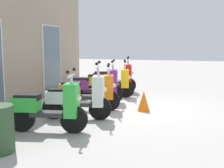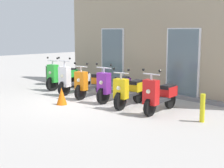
% 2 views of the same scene
% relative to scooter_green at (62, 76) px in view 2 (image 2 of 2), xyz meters
% --- Properties ---
extents(ground_plane, '(40.00, 40.00, 0.00)m').
position_rel_scooter_green_xyz_m(ground_plane, '(2.41, -1.05, -0.49)').
color(ground_plane, '#A8A39E').
extents(storefront_facade, '(8.54, 0.50, 4.00)m').
position_rel_scooter_green_xyz_m(storefront_facade, '(2.41, 2.11, 1.44)').
color(storefront_facade, gray).
rests_on(storefront_facade, ground_plane).
extents(scooter_green, '(0.64, 1.58, 1.25)m').
position_rel_scooter_green_xyz_m(scooter_green, '(0.00, 0.00, 0.00)').
color(scooter_green, black).
rests_on(scooter_green, ground_plane).
extents(scooter_white, '(0.66, 1.57, 1.33)m').
position_rel_scooter_green_xyz_m(scooter_white, '(1.05, -0.20, -0.00)').
color(scooter_white, black).
rests_on(scooter_white, ground_plane).
extents(scooter_orange, '(0.73, 1.62, 1.21)m').
position_rel_scooter_green_xyz_m(scooter_orange, '(1.92, -0.14, -0.01)').
color(scooter_orange, black).
rests_on(scooter_orange, ground_plane).
extents(scooter_purple, '(0.67, 1.63, 1.24)m').
position_rel_scooter_green_xyz_m(scooter_purple, '(2.92, -0.01, -0.01)').
color(scooter_purple, black).
rests_on(scooter_purple, ground_plane).
extents(scooter_yellow, '(0.72, 1.59, 1.18)m').
position_rel_scooter_green_xyz_m(scooter_yellow, '(3.78, -0.16, -0.02)').
color(scooter_yellow, black).
rests_on(scooter_yellow, ground_plane).
extents(scooter_red, '(0.62, 1.59, 1.24)m').
position_rel_scooter_green_xyz_m(scooter_red, '(4.83, -0.06, -0.01)').
color(scooter_red, black).
rests_on(scooter_red, ground_plane).
extents(trash_bin, '(0.53, 0.53, 0.76)m').
position_rel_scooter_green_xyz_m(trash_bin, '(-1.18, 0.31, -0.11)').
color(trash_bin, '#2D4C2D').
rests_on(trash_bin, ground_plane).
extents(traffic_cone, '(0.32, 0.32, 0.52)m').
position_rel_scooter_green_xyz_m(traffic_cone, '(2.23, -1.51, -0.23)').
color(traffic_cone, orange).
rests_on(traffic_cone, ground_plane).
extents(curb_bollard, '(0.12, 0.12, 0.70)m').
position_rel_scooter_green_xyz_m(curb_bollard, '(6.14, -0.04, -0.14)').
color(curb_bollard, yellow).
rests_on(curb_bollard, ground_plane).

